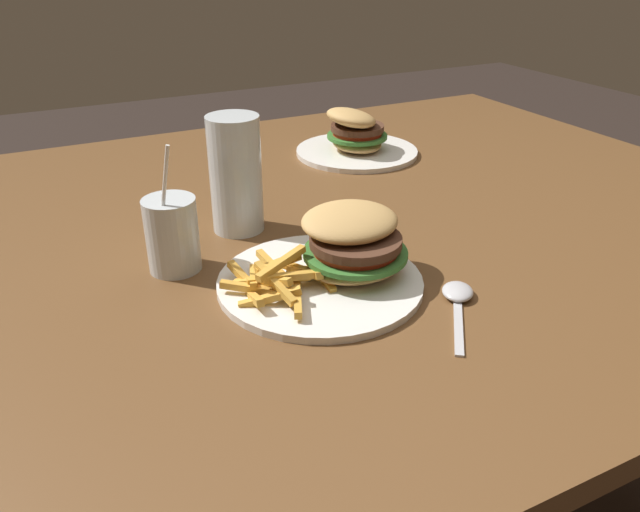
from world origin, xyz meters
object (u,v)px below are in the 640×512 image
spoon (458,295)px  meal_plate_far (356,139)px  juice_glass (172,237)px  beer_glass (236,177)px  meal_plate_near (337,258)px

spoon → meal_plate_far: bearing=19.6°
spoon → juice_glass: bearing=87.4°
meal_plate_far → juice_glass: bearing=-145.2°
juice_glass → spoon: size_ratio=1.31×
juice_glass → meal_plate_far: (0.46, 0.32, -0.01)m
beer_glass → spoon: beer_glass is taller
meal_plate_near → juice_glass: juice_glass is taller
beer_glass → spoon: bearing=-62.2°
beer_glass → spoon: (0.17, -0.32, -0.08)m
spoon → meal_plate_far: meal_plate_far is taller
beer_glass → meal_plate_far: size_ratio=0.70×
spoon → meal_plate_far: (0.17, 0.56, 0.03)m
meal_plate_far → meal_plate_near: bearing=-122.1°
meal_plate_near → meal_plate_far: (0.28, 0.45, 0.00)m
meal_plate_near → juice_glass: size_ratio=1.47×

